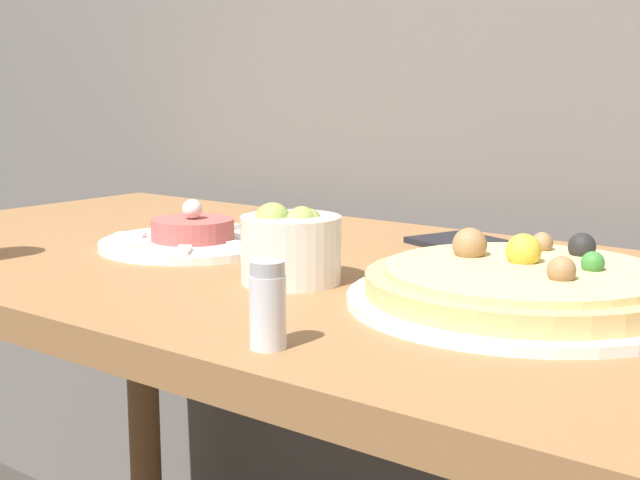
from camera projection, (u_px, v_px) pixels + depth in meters
dining_table at (304, 361)px, 1.07m from camera, size 1.36×0.67×0.79m
pizza_plate at (524, 287)px, 0.86m from camera, size 0.34×0.34×0.07m
tartare_plate at (193, 238)px, 1.16m from camera, size 0.24×0.24×0.06m
small_bowl at (291, 245)px, 0.95m from camera, size 0.11×0.11×0.09m
napkin at (475, 246)px, 1.15m from camera, size 0.19×0.15×0.01m
salt_shaker at (268, 305)px, 0.72m from camera, size 0.03×0.03×0.07m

